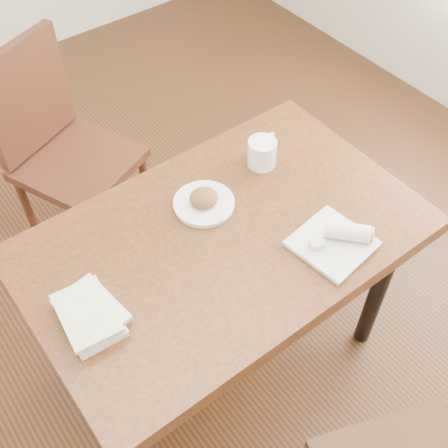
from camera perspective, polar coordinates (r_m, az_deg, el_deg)
ground at (r=2.31m, az=-0.00°, el=-13.11°), size 4.00×5.00×0.01m
table at (r=1.75m, az=-0.00°, el=-2.96°), size 1.19×0.75×0.75m
chair_far at (r=2.37m, az=-16.43°, el=7.93°), size 0.55×0.55×0.95m
plate_scone at (r=1.74m, az=-2.05°, el=2.29°), size 0.19×0.19×0.06m
coffee_mug at (r=1.86m, az=3.94°, el=7.35°), size 0.14×0.10×0.10m
plate_burrito at (r=1.67m, az=11.45°, el=-1.58°), size 0.23×0.23×0.07m
book_stack at (r=1.53m, az=-13.53°, el=-8.90°), size 0.17×0.22×0.05m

